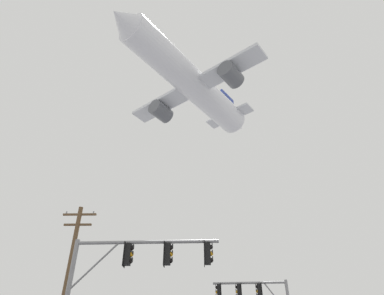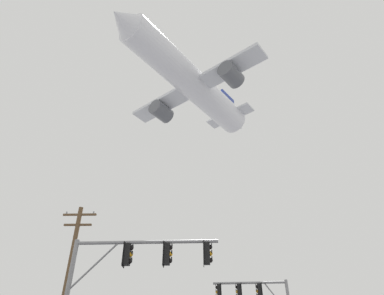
% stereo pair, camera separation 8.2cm
% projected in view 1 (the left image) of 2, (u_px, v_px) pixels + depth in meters
% --- Properties ---
extents(signal_pole_near, '(6.36, 0.54, 6.03)m').
position_uv_depth(signal_pole_near, '(131.00, 270.00, 14.10)').
color(signal_pole_near, gray).
rests_on(signal_pole_near, ground).
extents(utility_pole, '(2.20, 0.28, 10.23)m').
position_uv_depth(utility_pole, '(66.00, 283.00, 19.77)').
color(utility_pole, brown).
rests_on(utility_pole, ground).
extents(airplane, '(19.03, 23.64, 7.36)m').
position_uv_depth(airplane, '(190.00, 83.00, 44.81)').
color(airplane, white).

